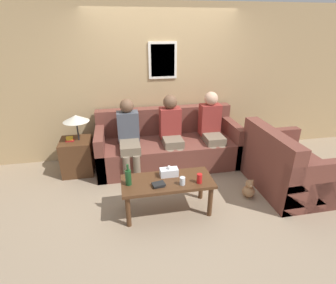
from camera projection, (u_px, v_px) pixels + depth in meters
ground_plane at (174, 178)px, 4.18m from camera, size 16.00×16.00×0.00m
wall_back at (163, 84)px, 4.58m from camera, size 9.00×0.08×2.60m
couch_main at (168, 146)px, 4.54m from camera, size 2.38×0.93×0.93m
couch_side at (286, 168)px, 3.83m from camera, size 0.93×1.26×0.93m
coffee_table at (167, 185)px, 3.29m from camera, size 1.14×0.50×0.47m
side_table_with_lamp at (77, 152)px, 4.23m from camera, size 0.50×0.48×0.98m
wine_bottle at (128, 177)px, 3.13m from camera, size 0.07×0.07×0.28m
drinking_glass at (182, 181)px, 3.16m from camera, size 0.07×0.07×0.10m
book_stack at (159, 185)px, 3.14m from camera, size 0.17×0.13×0.04m
soda_can at (199, 178)px, 3.19m from camera, size 0.07×0.07×0.12m
tissue_box at (169, 172)px, 3.34m from camera, size 0.23×0.12×0.15m
person_left at (129, 135)px, 4.14m from camera, size 0.34×0.66×1.20m
person_middle at (171, 129)px, 4.28m from camera, size 0.34×0.57×1.23m
person_right at (212, 126)px, 4.40m from camera, size 0.34×0.60×1.25m
teddy_bear at (249, 189)px, 3.69m from camera, size 0.17×0.17×0.27m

